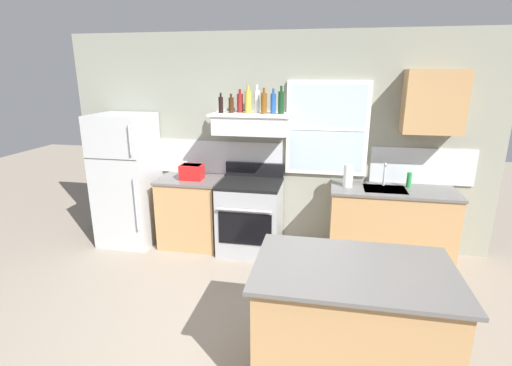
{
  "coord_description": "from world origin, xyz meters",
  "views": [
    {
      "loc": [
        0.67,
        -2.56,
        2.22
      ],
      "look_at": [
        -0.05,
        1.2,
        1.1
      ],
      "focal_mm": 26.69,
      "sensor_mm": 36.0,
      "label": 1
    }
  ],
  "objects": [
    {
      "name": "bottle_clear_tall",
      "position": [
        -0.19,
        2.01,
        1.88
      ],
      "size": [
        0.06,
        0.06,
        0.33
      ],
      "color": "silver",
      "rests_on": "range_hood_shelf"
    },
    {
      "name": "sink_faucet",
      "position": [
        1.35,
        2.0,
        1.08
      ],
      "size": [
        0.03,
        0.17,
        0.28
      ],
      "color": "silver",
      "rests_on": "counter_right_with_sink"
    },
    {
      "name": "dish_soap_bottle",
      "position": [
        1.63,
        2.0,
        1.0
      ],
      "size": [
        0.06,
        0.06,
        0.18
      ],
      "primitive_type": "cylinder",
      "color": "#268C3F",
      "rests_on": "counter_right_with_sink"
    },
    {
      "name": "bottle_blue_liqueur",
      "position": [
        0.01,
        1.94,
        1.87
      ],
      "size": [
        0.07,
        0.07,
        0.29
      ],
      "color": "#1E478C",
      "rests_on": "range_hood_shelf"
    },
    {
      "name": "bottle_brown_stout",
      "position": [
        -0.5,
        1.96,
        1.84
      ],
      "size": [
        0.06,
        0.06,
        0.23
      ],
      "color": "#381E0F",
      "rests_on": "range_hood_shelf"
    },
    {
      "name": "bottle_red_label_wine",
      "position": [
        -0.4,
        2.01,
        1.86
      ],
      "size": [
        0.07,
        0.07,
        0.28
      ],
      "color": "maroon",
      "rests_on": "range_hood_shelf"
    },
    {
      "name": "range_hood_shelf",
      "position": [
        -0.25,
        1.96,
        1.62
      ],
      "size": [
        0.96,
        0.52,
        0.24
      ],
      "color": "silver"
    },
    {
      "name": "stove_range",
      "position": [
        -0.25,
        1.86,
        0.46
      ],
      "size": [
        0.76,
        0.69,
        1.09
      ],
      "color": "#9EA0A5",
      "rests_on": "ground_plane"
    },
    {
      "name": "bottle_dark_green_wine",
      "position": [
        0.11,
        1.94,
        1.88
      ],
      "size": [
        0.07,
        0.07,
        0.32
      ],
      "color": "#143819",
      "rests_on": "range_hood_shelf"
    },
    {
      "name": "ground_plane",
      "position": [
        0.0,
        0.0,
        0.0
      ],
      "size": [
        16.0,
        16.0,
        0.0
      ],
      "primitive_type": "plane",
      "color": "gray"
    },
    {
      "name": "counter_left_of_stove",
      "position": [
        -1.05,
        1.9,
        0.46
      ],
      "size": [
        0.79,
        0.63,
        0.91
      ],
      "color": "tan",
      "rests_on": "ground_plane"
    },
    {
      "name": "counter_right_with_sink",
      "position": [
        1.45,
        1.9,
        0.46
      ],
      "size": [
        1.43,
        0.63,
        0.91
      ],
      "color": "tan",
      "rests_on": "ground_plane"
    },
    {
      "name": "upper_cabinet_right",
      "position": [
        1.8,
        2.04,
        1.9
      ],
      "size": [
        0.64,
        0.32,
        0.7
      ],
      "color": "tan"
    },
    {
      "name": "kitchen_island",
      "position": [
        0.9,
        -0.09,
        0.46
      ],
      "size": [
        1.4,
        0.9,
        0.91
      ],
      "color": "tan",
      "rests_on": "ground_plane"
    },
    {
      "name": "bottle_balsamic_dark",
      "position": [
        -0.62,
        1.92,
        1.84
      ],
      "size": [
        0.06,
        0.06,
        0.24
      ],
      "color": "black",
      "rests_on": "range_hood_shelf"
    },
    {
      "name": "paper_towel_roll",
      "position": [
        0.92,
        1.9,
        1.04
      ],
      "size": [
        0.11,
        0.11,
        0.27
      ],
      "primitive_type": "cylinder",
      "color": "white",
      "rests_on": "counter_right_with_sink"
    },
    {
      "name": "back_wall",
      "position": [
        0.03,
        2.23,
        1.35
      ],
      "size": [
        5.4,
        0.11,
        2.7
      ],
      "color": "gray",
      "rests_on": "ground_plane"
    },
    {
      "name": "bottle_champagne_gold_foil",
      "position": [
        -0.29,
        1.97,
        1.88
      ],
      "size": [
        0.08,
        0.08,
        0.33
      ],
      "color": "#B29333",
      "rests_on": "range_hood_shelf"
    },
    {
      "name": "bottle_amber_wine",
      "position": [
        -0.09,
        1.93,
        1.87
      ],
      "size": [
        0.07,
        0.07,
        0.3
      ],
      "color": "brown",
      "rests_on": "range_hood_shelf"
    },
    {
      "name": "refrigerator",
      "position": [
        -1.9,
        1.84,
        0.86
      ],
      "size": [
        0.7,
        0.72,
        1.71
      ],
      "color": "#B7BABC",
      "rests_on": "ground_plane"
    },
    {
      "name": "toaster",
      "position": [
        -1.0,
        1.86,
        1.01
      ],
      "size": [
        0.3,
        0.2,
        0.19
      ],
      "color": "red",
      "rests_on": "counter_left_of_stove"
    }
  ]
}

